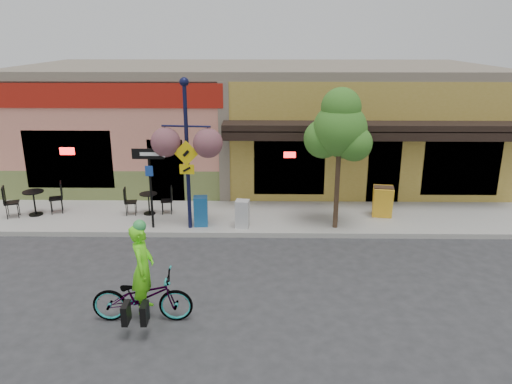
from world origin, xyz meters
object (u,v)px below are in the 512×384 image
newspaper_box_blue (201,211)px  one_way_sign (151,189)px  cyclist_rider (144,280)px  bicycle (142,297)px  lamp_post (187,156)px  street_tree (338,159)px  building (256,121)px  newspaper_box_grey (242,214)px

newspaper_box_blue → one_way_sign: bearing=-176.8°
cyclist_rider → bicycle: bearing=88.7°
lamp_post → newspaper_box_blue: lamp_post is taller
cyclist_rider → street_tree: (4.57, 4.90, 1.31)m
building → newspaper_box_blue: bearing=-103.6°
street_tree → lamp_post: bearing=-178.8°
lamp_post → newspaper_box_grey: (1.56, 0.05, -1.79)m
building → street_tree: 6.96m
building → bicycle: bearing=-100.7°
bicycle → cyclist_rider: 0.39m
bicycle → cyclist_rider: (0.05, 0.00, 0.39)m
lamp_post → newspaper_box_blue: 1.79m
building → bicycle: (-2.15, -11.40, -1.71)m
bicycle → newspaper_box_blue: bearing=-8.1°
bicycle → lamp_post: lamp_post is taller
lamp_post → one_way_sign: bearing=-174.5°
newspaper_box_grey → building: bearing=95.2°
bicycle → newspaper_box_grey: (1.85, 4.86, 0.03)m
bicycle → newspaper_box_grey: size_ratio=2.45×
cyclist_rider → newspaper_box_blue: size_ratio=2.06×
newspaper_box_blue → newspaper_box_grey: size_ratio=1.08×
street_tree → cyclist_rider: bearing=-133.0°
building → cyclist_rider: size_ratio=9.77×
cyclist_rider → newspaper_box_blue: (0.55, 4.99, -0.33)m
lamp_post → bicycle: bearing=-88.4°
cyclist_rider → newspaper_box_grey: 5.20m
newspaper_box_grey → street_tree: size_ratio=0.20×
newspaper_box_blue → street_tree: size_ratio=0.22×
bicycle → lamp_post: bearing=-4.7°
bicycle → street_tree: (4.62, 4.90, 1.70)m
cyclist_rider → one_way_sign: 4.90m
lamp_post → newspaper_box_blue: (0.31, 0.18, -1.75)m
one_way_sign → street_tree: street_tree is taller
lamp_post → building: bearing=79.3°
cyclist_rider → one_way_sign: (-0.87, 4.80, 0.43)m
cyclist_rider → newspaper_box_grey: size_ratio=2.22×
newspaper_box_blue → lamp_post: bearing=-153.5°
cyclist_rider → lamp_post: lamp_post is taller
building → one_way_sign: (-2.97, -6.60, -0.89)m
building → one_way_sign: building is taller
cyclist_rider → one_way_sign: one_way_sign is taller
lamp_post → street_tree: size_ratio=1.05×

